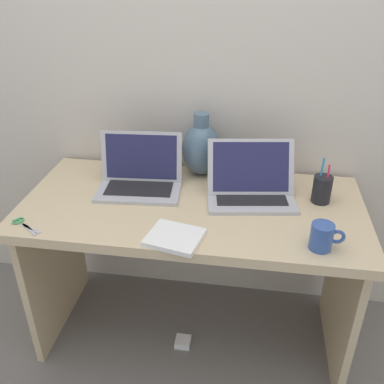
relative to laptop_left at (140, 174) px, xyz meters
name	(u,v)px	position (x,y,z in m)	size (l,w,h in m)	color
ground_plane	(192,331)	(0.23, -0.10, -0.78)	(6.00, 6.00, 0.00)	slate
back_wall	(205,61)	(0.23, 0.27, 0.42)	(4.40, 0.04, 2.40)	beige
desk	(192,236)	(0.23, -0.10, -0.22)	(1.36, 0.65, 0.72)	#D1B78C
laptop_left	(140,174)	(0.00, 0.00, 0.00)	(0.36, 0.25, 0.23)	#B2B2B7
laptop_right	(251,184)	(0.46, -0.01, 0.00)	(0.38, 0.28, 0.22)	#B2B2B7
green_vase	(201,148)	(0.23, 0.17, 0.06)	(0.17, 0.17, 0.28)	slate
notebook_stack	(175,237)	(0.21, -0.35, -0.05)	(0.18, 0.16, 0.02)	white
coffee_mug	(322,237)	(0.71, -0.33, -0.01)	(0.12, 0.08, 0.09)	#335199
pen_cup	(322,189)	(0.74, -0.01, 0.00)	(0.07, 0.07, 0.19)	black
scissors	(22,224)	(-0.36, -0.34, -0.06)	(0.14, 0.10, 0.01)	#B7B7BC
power_brick	(183,342)	(0.20, -0.18, -0.77)	(0.07, 0.07, 0.03)	white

